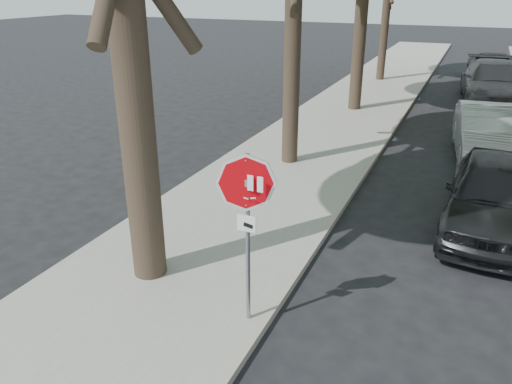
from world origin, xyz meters
TOP-DOWN VIEW (x-y plane):
  - ground at (0.00, 0.00)m, footprint 120.00×120.00m
  - sidewalk_left at (-2.50, 12.00)m, footprint 4.00×55.00m
  - curb_left at (-0.45, 12.00)m, footprint 0.12×55.00m
  - stop_sign at (-0.70, -0.03)m, footprint 0.76×0.34m
  - car_a at (2.60, 4.92)m, footprint 2.02×4.60m
  - car_b at (2.43, 9.78)m, footprint 2.08×4.74m
  - car_c at (2.60, 17.82)m, footprint 2.90×6.10m
  - car_d at (2.60, 23.56)m, footprint 2.59×5.09m

SIDE VIEW (x-z plane):
  - ground at x=0.00m, z-range 0.00..0.00m
  - sidewalk_left at x=-2.50m, z-range 0.00..0.12m
  - curb_left at x=-0.45m, z-range 0.00..0.13m
  - car_d at x=2.60m, z-range 0.00..1.38m
  - car_b at x=2.43m, z-range 0.00..1.51m
  - car_a at x=2.60m, z-range 0.00..1.54m
  - car_c at x=2.60m, z-range 0.00..1.72m
  - stop_sign at x=-0.70m, z-range 0.64..3.25m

